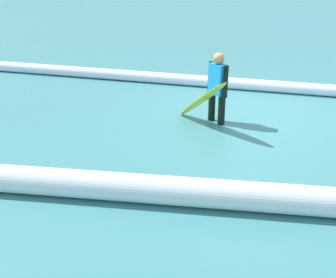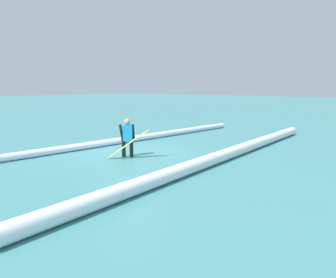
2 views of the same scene
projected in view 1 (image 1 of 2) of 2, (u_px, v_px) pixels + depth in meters
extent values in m
plane|color=teal|center=(254.00, 116.00, 9.40)|extent=(137.67, 137.67, 0.00)
cylinder|color=black|center=(221.00, 110.00, 8.87)|extent=(0.14, 0.14, 0.58)
cylinder|color=black|center=(212.00, 106.00, 9.08)|extent=(0.14, 0.14, 0.58)
cube|color=#198CD8|center=(218.00, 79.00, 8.75)|extent=(0.39, 0.37, 0.60)
sphere|color=#B6834E|center=(219.00, 59.00, 8.59)|extent=(0.22, 0.22, 0.22)
cylinder|color=black|center=(226.00, 82.00, 8.59)|extent=(0.09, 0.15, 0.62)
cylinder|color=black|center=(210.00, 77.00, 8.90)|extent=(0.09, 0.21, 0.61)
ellipsoid|color=yellow|center=(202.00, 100.00, 8.65)|extent=(1.22, 1.39, 1.11)
ellipsoid|color=blue|center=(202.00, 100.00, 8.65)|extent=(0.88, 1.04, 0.90)
cylinder|color=white|center=(230.00, 83.00, 11.21)|extent=(20.10, 1.52, 0.28)
cylinder|color=white|center=(285.00, 199.00, 5.89)|extent=(16.71, 1.48, 0.40)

